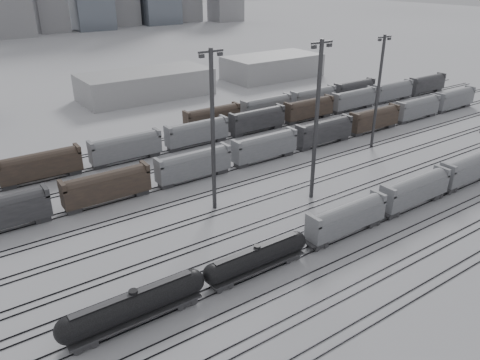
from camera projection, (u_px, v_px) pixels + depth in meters
ground at (351, 237)px, 70.55m from camera, size 900.00×900.00×0.00m
tracks at (278, 194)px, 83.59m from camera, size 220.00×71.50×0.16m
tank_car_a at (135, 305)px, 52.45m from camera, size 17.72×2.95×4.38m
tank_car_b at (257, 258)px, 61.45m from camera, size 16.22×2.70×4.01m
hopper_car_a at (347, 217)px, 69.77m from camera, size 14.33×2.85×5.12m
hopper_car_b at (415, 189)px, 78.16m from camera, size 14.97×2.97×5.35m
hopper_car_c at (470, 167)px, 86.58m from camera, size 15.20×3.02×5.44m
light_mast_b at (213, 129)px, 73.33m from camera, size 4.23×0.68×26.42m
light_mast_c at (317, 119)px, 76.93m from camera, size 4.34×0.69×27.12m
light_mast_d at (378, 90)px, 100.69m from camera, size 3.93×0.63×24.55m
bg_string_near at (265, 148)px, 97.45m from camera, size 151.00×3.00×5.60m
bg_string_mid at (257, 121)px, 114.60m from camera, size 151.00×3.00×5.60m
bg_string_far at (290, 103)px, 129.67m from camera, size 66.00×3.00×5.60m
warehouse_mid at (146, 84)px, 145.05m from camera, size 40.00×18.00×8.00m
warehouse_right at (272, 67)px, 171.03m from camera, size 35.00×18.00×8.00m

